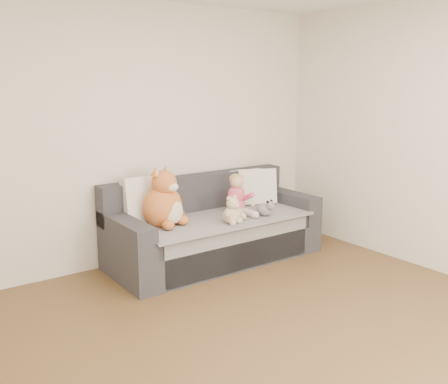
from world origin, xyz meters
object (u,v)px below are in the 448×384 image
plush_cat (164,203)px  teddy_bear (233,212)px  sofa (213,230)px  sippy_cup (229,215)px  toddler (238,197)px

plush_cat → teddy_bear: size_ratio=2.12×
sofa → teddy_bear: sofa is taller
plush_cat → teddy_bear: plush_cat is taller
teddy_bear → plush_cat: bearing=136.4°
plush_cat → sippy_cup: bearing=-42.7°
toddler → plush_cat: size_ratio=0.72×
plush_cat → sippy_cup: (0.59, -0.25, -0.15)m
sofa → plush_cat: 0.71m
sofa → plush_cat: bearing=-176.7°
plush_cat → sippy_cup: size_ratio=4.74×
toddler → sippy_cup: size_ratio=3.40×
plush_cat → teddy_bear: bearing=-50.4°
sofa → sippy_cup: size_ratio=17.31×
sippy_cup → teddy_bear: bearing=-104.6°
sofa → toddler: (0.25, -0.09, 0.34)m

